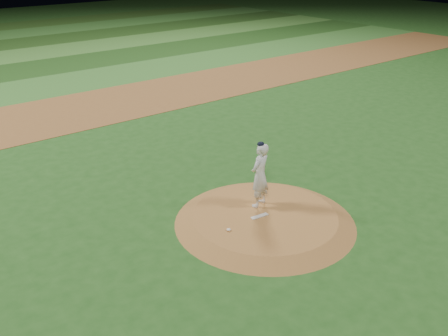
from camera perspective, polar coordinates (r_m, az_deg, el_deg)
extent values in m
plane|color=#21501A|center=(15.38, 4.67, -6.16)|extent=(120.00, 120.00, 0.00)
cube|color=brown|center=(26.45, -16.48, 6.30)|extent=(70.00, 6.00, 0.02)
cube|color=#346E28|center=(31.45, -20.48, 8.57)|extent=(70.00, 5.00, 0.02)
cube|color=#1D4416|center=(36.12, -23.16, 10.06)|extent=(70.00, 5.00, 0.02)
cone|color=#A16932|center=(15.31, 4.68, -5.76)|extent=(5.50, 5.50, 0.25)
cube|color=silver|center=(15.14, 4.09, -5.51)|extent=(0.58, 0.21, 0.03)
ellipsoid|color=white|center=(14.40, 0.53, -7.06)|extent=(0.12, 0.12, 0.07)
imported|color=silver|center=(15.31, 4.11, -0.81)|extent=(0.87, 0.70, 2.08)
ellipsoid|color=black|center=(14.91, 4.23, 2.73)|extent=(0.22, 0.22, 0.15)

